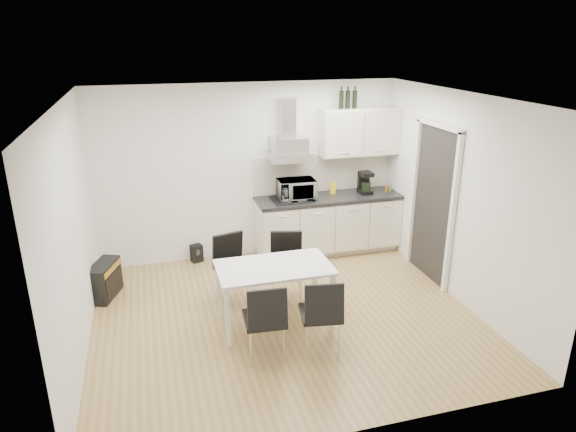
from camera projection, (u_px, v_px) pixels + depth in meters
name	position (u px, v px, depth m)	size (l,w,h in m)	color
ground	(285.00, 316.00, 6.22)	(4.50, 4.50, 0.00)	tan
wall_back	(249.00, 172.00, 7.60)	(4.50, 0.10, 2.60)	white
wall_front	(354.00, 299.00, 3.97)	(4.50, 0.10, 2.60)	white
wall_left	(72.00, 236.00, 5.21)	(0.10, 4.00, 2.60)	white
wall_right	(460.00, 199.00, 6.36)	(0.10, 4.00, 2.60)	white
ceiling	(285.00, 99.00, 5.35)	(4.50, 4.50, 0.00)	white
doorway	(432.00, 205.00, 6.93)	(0.08, 1.04, 2.10)	white
kitchenette	(330.00, 201.00, 7.82)	(2.22, 0.64, 2.52)	beige
dining_table	(274.00, 273.00, 5.85)	(1.30, 0.74, 0.75)	white
chair_far_left	(235.00, 270.00, 6.42)	(0.44, 0.50, 0.88)	black
chair_far_right	(287.00, 269.00, 6.47)	(0.44, 0.50, 0.88)	black
chair_near_left	(265.00, 320.00, 5.32)	(0.44, 0.50, 0.88)	black
chair_near_right	(320.00, 314.00, 5.43)	(0.44, 0.50, 0.88)	black
guitar_amp	(105.00, 280.00, 6.62)	(0.42, 0.61, 0.47)	black
floor_speaker	(197.00, 253.00, 7.68)	(0.16, 0.14, 0.26)	black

